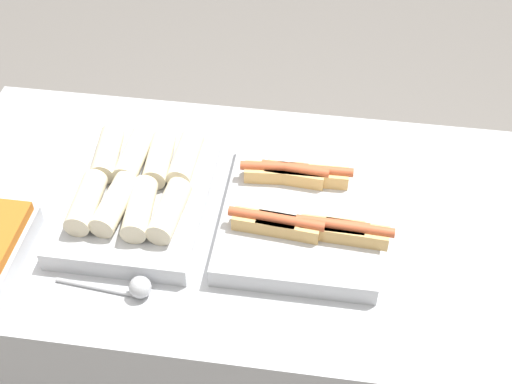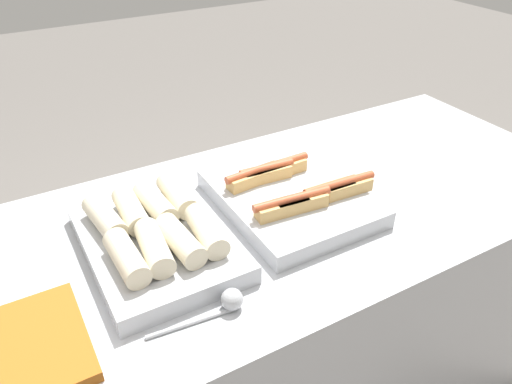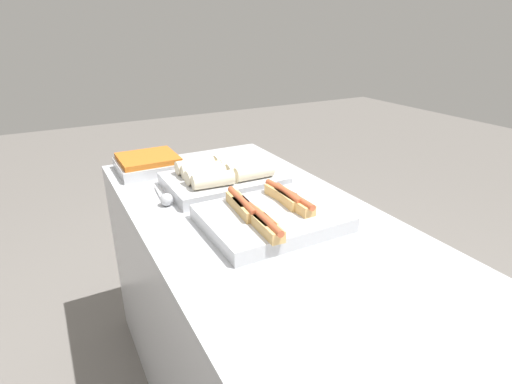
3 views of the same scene
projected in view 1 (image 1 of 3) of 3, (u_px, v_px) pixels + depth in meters
name	position (u px, v px, depth m)	size (l,w,h in m)	color
counter	(300.00, 334.00, 2.01)	(1.85, 0.82, 0.93)	#B7BABF
tray_hotdogs	(302.00, 211.00, 1.66)	(0.39, 0.45, 0.10)	#B7BABF
tray_wraps	(139.00, 191.00, 1.69)	(0.33, 0.47, 0.11)	#B7BABF
serving_spoon_near	(134.00, 287.00, 1.52)	(0.22, 0.05, 0.05)	#B2B5BA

